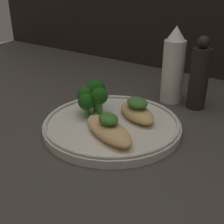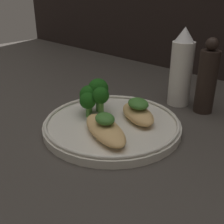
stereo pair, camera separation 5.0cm
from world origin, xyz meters
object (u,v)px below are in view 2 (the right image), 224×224
broccoli_bunch (94,95)px  sauce_bottle (181,69)px  plate (112,124)px  pepper_grinder (207,79)px

broccoli_bunch → sauce_bottle: 20.01cm
plate → pepper_grinder: 21.23cm
broccoli_bunch → sauce_bottle: (7.09, 18.53, 2.57)cm
plate → pepper_grinder: (8.05, 18.74, 5.90)cm
pepper_grinder → broccoli_bunch: bearing=-125.1°
sauce_bottle → pepper_grinder: (5.93, 0.00, -0.99)cm
plate → pepper_grinder: bearing=66.8°
sauce_bottle → plate: bearing=-96.5°
sauce_bottle → broccoli_bunch: bearing=-110.9°
broccoli_bunch → pepper_grinder: 22.70cm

